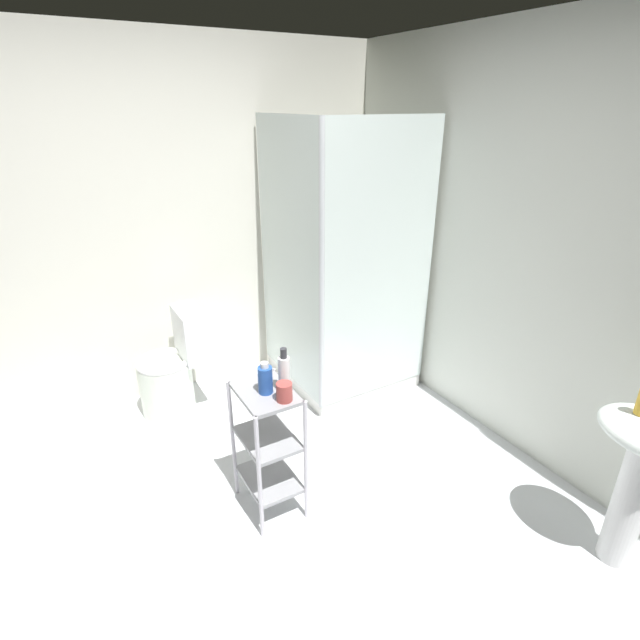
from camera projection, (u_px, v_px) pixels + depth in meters
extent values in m
cube|color=silver|center=(260.00, 559.00, 2.43)|extent=(4.20, 4.20, 0.02)
cube|color=silver|center=(549.00, 260.00, 2.76)|extent=(4.20, 0.10, 2.50)
cube|color=silver|center=(142.00, 231.00, 3.38)|extent=(0.10, 4.20, 2.50)
cube|color=white|center=(341.00, 369.00, 4.04)|extent=(0.90, 0.90, 0.10)
cube|color=silver|center=(289.00, 261.00, 3.42)|extent=(0.90, 0.02, 1.90)
cube|color=silver|center=(380.00, 268.00, 3.27)|extent=(0.02, 0.90, 1.90)
cylinder|color=silver|center=(322.00, 279.00, 3.07)|extent=(0.04, 0.04, 1.90)
cylinder|color=silver|center=(341.00, 363.00, 4.01)|extent=(0.08, 0.08, 0.00)
cylinder|color=white|center=(629.00, 504.00, 2.29)|extent=(0.15, 0.15, 0.68)
cylinder|color=white|center=(167.00, 388.00, 3.48)|extent=(0.37, 0.37, 0.40)
torus|color=white|center=(163.00, 362.00, 3.40)|extent=(0.37, 0.37, 0.04)
cube|color=white|center=(191.00, 334.00, 3.43)|extent=(0.35, 0.17, 0.36)
cylinder|color=silver|center=(233.00, 440.00, 2.68)|extent=(0.02, 0.02, 0.74)
cylinder|color=silver|center=(259.00, 480.00, 2.40)|extent=(0.02, 0.02, 0.74)
cylinder|color=silver|center=(276.00, 425.00, 2.80)|extent=(0.02, 0.02, 0.74)
cylinder|color=silver|center=(306.00, 462.00, 2.51)|extent=(0.02, 0.02, 0.74)
cube|color=#99999E|center=(270.00, 478.00, 2.67)|extent=(0.36, 0.26, 0.02)
cube|color=#99999E|center=(268.00, 438.00, 2.56)|extent=(0.36, 0.26, 0.02)
cube|color=#99999E|center=(265.00, 393.00, 2.45)|extent=(0.36, 0.26, 0.02)
cylinder|color=white|center=(284.00, 374.00, 2.42)|extent=(0.06, 0.06, 0.19)
cylinder|color=#333338|center=(283.00, 353.00, 2.37)|extent=(0.03, 0.03, 0.05)
cylinder|color=#2553AF|center=(265.00, 380.00, 2.41)|extent=(0.07, 0.07, 0.14)
cylinder|color=white|center=(265.00, 365.00, 2.38)|extent=(0.04, 0.04, 0.03)
cylinder|color=#B24742|center=(284.00, 392.00, 2.35)|extent=(0.08, 0.08, 0.09)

